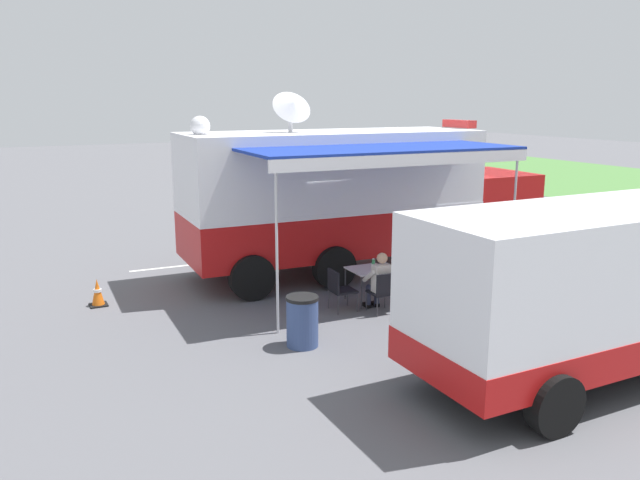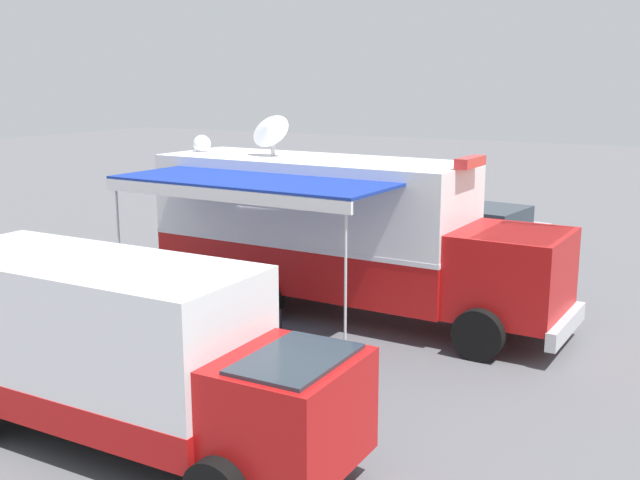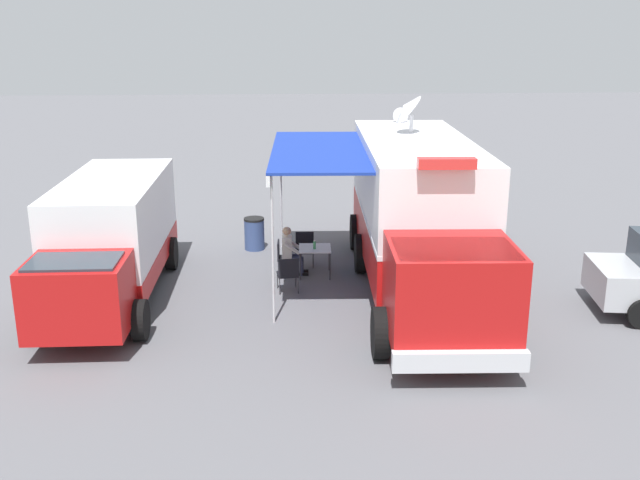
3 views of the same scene
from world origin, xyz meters
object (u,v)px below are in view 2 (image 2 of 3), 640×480
(command_truck, at_px, (341,230))
(car_behind_truck, at_px, (493,238))
(folding_chair_spare_by_truck, at_px, (270,330))
(seated_responder, at_px, (217,312))
(trash_bin, at_px, (101,318))
(folding_chair_at_table, at_px, (211,321))
(water_bottle, at_px, (243,297))
(traffic_cone, at_px, (130,268))
(support_truck, at_px, (119,353))
(folding_chair_beside_table, at_px, (200,308))
(folding_table, at_px, (239,304))

(command_truck, height_order, car_behind_truck, command_truck)
(folding_chair_spare_by_truck, xyz_separation_m, car_behind_truck, (-8.75, 1.77, 0.37))
(seated_responder, height_order, car_behind_truck, car_behind_truck)
(folding_chair_spare_by_truck, height_order, trash_bin, trash_bin)
(folding_chair_at_table, xyz_separation_m, seated_responder, (-0.19, 0.01, 0.14))
(seated_responder, bearing_deg, command_truck, 157.20)
(water_bottle, height_order, folding_chair_spare_by_truck, water_bottle)
(seated_responder, bearing_deg, traffic_cone, -120.08)
(water_bottle, height_order, support_truck, support_truck)
(folding_chair_beside_table, xyz_separation_m, traffic_cone, (-2.57, -4.37, -0.23))
(water_bottle, relative_size, support_truck, 0.03)
(folding_chair_beside_table, xyz_separation_m, support_truck, (4.52, 2.10, 0.87))
(support_truck, bearing_deg, command_truck, -179.07)
(car_behind_truck, bearing_deg, water_bottle, -19.58)
(command_truck, bearing_deg, folding_chair_at_table, -21.67)
(folding_chair_at_table, distance_m, trash_bin, 2.34)
(command_truck, distance_m, trash_bin, 5.46)
(folding_chair_spare_by_truck, bearing_deg, command_truck, -178.73)
(water_bottle, bearing_deg, trash_bin, -56.69)
(support_truck, bearing_deg, folding_chair_beside_table, -155.08)
(traffic_cone, distance_m, car_behind_truck, 10.00)
(water_bottle, xyz_separation_m, trash_bin, (1.59, -2.42, -0.38))
(traffic_cone, height_order, support_truck, support_truck)
(folding_chair_at_table, bearing_deg, folding_table, 171.30)
(water_bottle, distance_m, car_behind_truck, 8.57)
(seated_responder, bearing_deg, folding_chair_at_table, -2.00)
(support_truck, bearing_deg, folding_chair_at_table, -160.84)
(water_bottle, relative_size, folding_chair_beside_table, 0.26)
(folding_chair_beside_table, height_order, folding_chair_spare_by_truck, same)
(water_bottle, bearing_deg, traffic_cone, -113.91)
(folding_chair_spare_by_truck, bearing_deg, support_truck, 0.68)
(folding_chair_beside_table, bearing_deg, seated_responder, 62.58)
(seated_responder, height_order, support_truck, support_truck)
(trash_bin, height_order, traffic_cone, trash_bin)
(support_truck, relative_size, car_behind_truck, 1.55)
(folding_chair_beside_table, bearing_deg, water_bottle, 102.81)
(command_truck, bearing_deg, folding_table, -25.64)
(support_truck, bearing_deg, car_behind_truck, 172.34)
(folding_table, bearing_deg, car_behind_truck, 159.75)
(command_truck, height_order, folding_chair_beside_table, command_truck)
(folding_chair_at_table, height_order, support_truck, support_truck)
(seated_responder, bearing_deg, folding_table, 169.28)
(folding_chair_beside_table, xyz_separation_m, folding_chair_spare_by_truck, (0.46, 2.05, 0.00))
(folding_table, bearing_deg, support_truck, 14.75)
(water_bottle, xyz_separation_m, folding_chair_at_table, (0.79, -0.22, -0.32))
(support_truck, bearing_deg, folding_chair_spare_by_truck, -179.32)
(folding_table, height_order, traffic_cone, folding_table)
(folding_chair_spare_by_truck, height_order, traffic_cone, folding_chair_spare_by_truck)
(command_truck, xyz_separation_m, folding_chair_at_table, (3.16, -1.26, -1.43))
(folding_chair_at_table, distance_m, folding_chair_spare_by_truck, 1.33)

